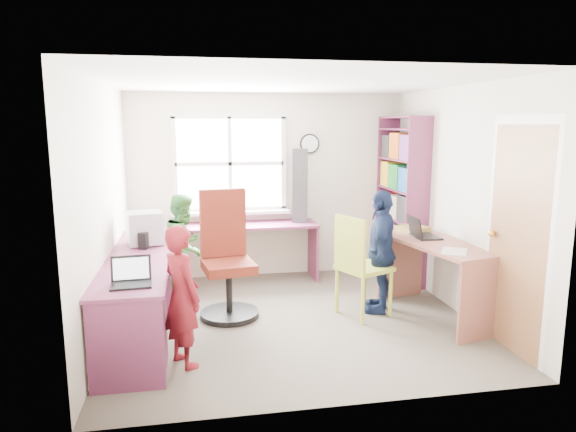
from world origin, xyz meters
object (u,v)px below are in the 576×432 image
Objects in this scene: potted_plant at (215,212)px; person_green at (185,246)px; right_desk at (439,263)px; laptop_right at (421,233)px; l_desk at (160,293)px; bookshelf at (401,203)px; laptop_left at (131,278)px; cd_tower at (300,186)px; person_red at (182,296)px; wooden_chair at (359,262)px; crt_monitor at (145,228)px; person_navy at (381,251)px; swivel_chair at (227,262)px.

potted_plant is 0.71m from person_green.
right_desk is 4.31× the size of laptop_right.
bookshelf is (2.96, 1.47, 0.55)m from l_desk.
laptop_left is 1.88m from person_green.
potted_plant is at bearing -165.73° from cd_tower.
bookshelf is 1.14m from laptop_right.
potted_plant is (-2.24, 1.62, 0.33)m from right_desk.
person_red is at bearing -178.19° from right_desk.
wooden_chair is 1.13× the size of cd_tower.
bookshelf reaches higher than crt_monitor.
crt_monitor is 1.23m from potted_plant.
person_red is at bearing -42.72° from person_navy.
bookshelf is 5.03× the size of crt_monitor.
person_red is at bearing -143.75° from bookshelf.
bookshelf is at bearing -84.28° from person_red.
wooden_chair is (-0.95, -1.20, -0.42)m from bookshelf.
laptop_right is at bearing -17.53° from wooden_chair.
bookshelf is 6.43× the size of potted_plant.
crt_monitor is at bearing -75.60° from person_navy.
right_desk is 0.38m from laptop_right.
person_green is (0.38, 1.83, -0.19)m from laptop_left.
potted_plant is at bearing 67.86° from laptop_left.
bookshelf is 1.32m from cd_tower.
crt_monitor is at bearing 157.36° from swivel_chair.
person_navy is at bearing -38.62° from potted_plant.
person_green is at bearing 34.73° from crt_monitor.
crt_monitor reaches higher than potted_plant.
crt_monitor is 2.95m from laptop_right.
swivel_chair is at bearing 85.96° from laptop_right.
cd_tower is 2.90× the size of potted_plant.
crt_monitor is 0.34× the size of person_green.
person_red is (0.40, -1.31, -0.33)m from crt_monitor.
bookshelf reaches higher than wooden_chair.
swivel_chair is 3.17× the size of crt_monitor.
crt_monitor is 1.41m from person_red.
person_red is at bearing -120.36° from swivel_chair.
crt_monitor is at bearing -138.09° from cd_tower.
person_red is 0.98× the size of person_green.
person_red is (-1.46, -2.27, -0.62)m from cd_tower.
swivel_chair is at bearing 156.06° from right_desk.
l_desk is 1.40× the size of bookshelf.
wooden_chair is 2.27m from crt_monitor.
laptop_right is (2.90, 0.98, 0.05)m from laptop_left.
l_desk is at bearing 99.07° from laptop_right.
laptop_left is at bearing 177.31° from wooden_chair.
wooden_chair is 0.78m from laptop_right.
l_desk is at bearing 70.42° from laptop_left.
person_navy is at bearing -15.31° from swivel_chair.
laptop_right is 0.26× the size of person_navy.
person_navy is at bearing -4.07° from wooden_chair.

